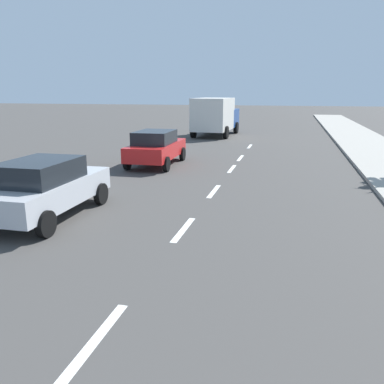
% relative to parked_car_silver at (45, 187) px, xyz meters
% --- Properties ---
extents(ground_plane, '(160.00, 160.00, 0.00)m').
position_rel_parked_car_silver_xyz_m(ground_plane, '(3.83, 6.86, -0.84)').
color(ground_plane, '#423F3D').
extents(lane_stripe_2, '(0.16, 1.80, 0.01)m').
position_rel_parked_car_silver_xyz_m(lane_stripe_2, '(3.83, -4.61, -0.83)').
color(lane_stripe_2, white).
rests_on(lane_stripe_2, ground).
extents(lane_stripe_3, '(0.16, 1.80, 0.01)m').
position_rel_parked_car_silver_xyz_m(lane_stripe_3, '(3.83, -0.08, -0.83)').
color(lane_stripe_3, white).
rests_on(lane_stripe_3, ground).
extents(lane_stripe_4, '(0.16, 1.80, 0.01)m').
position_rel_parked_car_silver_xyz_m(lane_stripe_4, '(3.83, 3.82, -0.83)').
color(lane_stripe_4, white).
rests_on(lane_stripe_4, ground).
extents(lane_stripe_5, '(0.16, 1.80, 0.01)m').
position_rel_parked_car_silver_xyz_m(lane_stripe_5, '(3.83, 7.91, -0.83)').
color(lane_stripe_5, white).
rests_on(lane_stripe_5, ground).
extents(lane_stripe_6, '(0.16, 1.80, 0.01)m').
position_rel_parked_car_silver_xyz_m(lane_stripe_6, '(3.83, 10.85, -0.83)').
color(lane_stripe_6, white).
rests_on(lane_stripe_6, ground).
extents(lane_stripe_7, '(0.16, 1.80, 0.01)m').
position_rel_parked_car_silver_xyz_m(lane_stripe_7, '(3.83, 15.31, -0.83)').
color(lane_stripe_7, white).
rests_on(lane_stripe_7, ground).
extents(parked_car_silver, '(1.97, 4.17, 1.57)m').
position_rel_parked_car_silver_xyz_m(parked_car_silver, '(0.00, 0.00, 0.00)').
color(parked_car_silver, '#B7BABF').
rests_on(parked_car_silver, ground).
extents(parked_car_red, '(2.02, 4.21, 1.57)m').
position_rel_parked_car_silver_xyz_m(parked_car_red, '(0.34, 7.98, 0.00)').
color(parked_car_red, red).
rests_on(parked_car_red, ground).
extents(delivery_truck, '(2.91, 6.35, 2.80)m').
position_rel_parked_car_silver_xyz_m(delivery_truck, '(0.64, 20.77, 0.67)').
color(delivery_truck, '#23478C').
rests_on(delivery_truck, ground).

